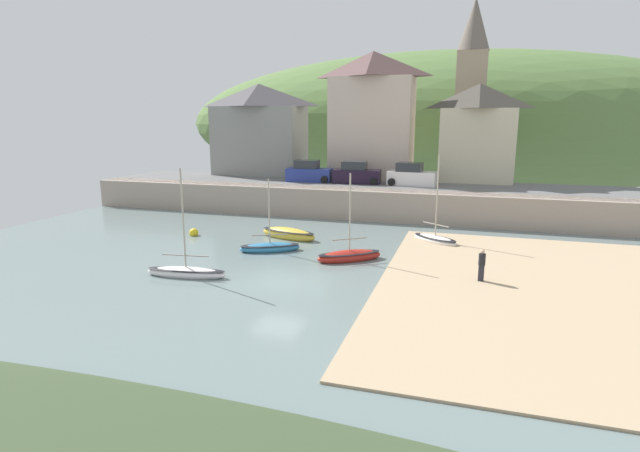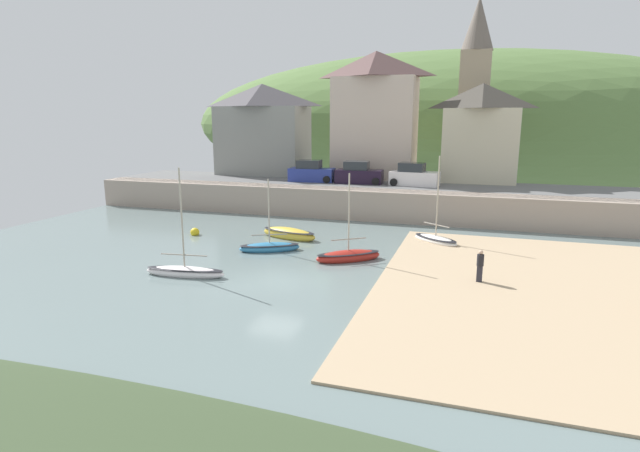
% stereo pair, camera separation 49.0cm
% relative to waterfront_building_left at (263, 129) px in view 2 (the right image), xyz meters
% --- Properties ---
extents(ground, '(48.00, 41.00, 0.61)m').
position_rel_waterfront_building_left_xyz_m(ground, '(13.26, -34.76, -6.83)').
color(ground, slate).
extents(quay_seawall, '(48.00, 9.40, 2.40)m').
position_rel_waterfront_building_left_xyz_m(quay_seawall, '(11.86, -7.70, -5.64)').
color(quay_seawall, '#A29081').
rests_on(quay_seawall, ground).
extents(hillside_backdrop, '(80.00, 44.00, 20.46)m').
position_rel_waterfront_building_left_xyz_m(hillside_backdrop, '(16.95, 30.00, 0.17)').
color(hillside_backdrop, '#56763D').
rests_on(hillside_backdrop, ground).
extents(waterfront_building_left, '(9.11, 5.21, 9.03)m').
position_rel_waterfront_building_left_xyz_m(waterfront_building_left, '(0.00, 0.00, 0.00)').
color(waterfront_building_left, gray).
rests_on(waterfront_building_left, ground).
extents(waterfront_building_centre, '(7.90, 4.67, 11.72)m').
position_rel_waterfront_building_left_xyz_m(waterfront_building_centre, '(11.60, -0.00, 1.37)').
color(waterfront_building_centre, beige).
rests_on(waterfront_building_centre, ground).
extents(waterfront_building_right, '(6.70, 4.64, 8.66)m').
position_rel_waterfront_building_left_xyz_m(waterfront_building_right, '(21.21, -0.00, -0.17)').
color(waterfront_building_right, beige).
rests_on(waterfront_building_right, ground).
extents(church_with_spire, '(3.00, 3.00, 16.70)m').
position_rel_waterfront_building_left_xyz_m(church_with_spire, '(20.35, 4.00, 4.00)').
color(church_with_spire, tan).
rests_on(church_with_spire, ground).
extents(sailboat_far_left, '(3.86, 2.78, 4.63)m').
position_rel_waterfront_building_left_xyz_m(sailboat_far_left, '(9.26, -19.93, -6.76)').
color(sailboat_far_left, teal).
rests_on(sailboat_far_left, ground).
extents(sailboat_blue_trim, '(4.41, 1.46, 5.82)m').
position_rel_waterfront_building_left_xyz_m(sailboat_blue_trim, '(7.07, -25.94, -6.74)').
color(sailboat_blue_trim, white).
rests_on(sailboat_blue_trim, ground).
extents(sailboat_nearest_shore, '(3.50, 3.02, 5.86)m').
position_rel_waterfront_building_left_xyz_m(sailboat_nearest_shore, '(18.90, -14.73, -6.75)').
color(sailboat_nearest_shore, white).
rests_on(sailboat_nearest_shore, ground).
extents(motorboat_with_cabin, '(4.46, 2.36, 0.93)m').
position_rel_waterfront_building_left_xyz_m(motorboat_with_cabin, '(9.17, -16.40, -6.71)').
color(motorboat_with_cabin, gold).
rests_on(motorboat_with_cabin, ground).
extents(rowboat_small_beached, '(3.86, 3.21, 5.24)m').
position_rel_waterfront_building_left_xyz_m(rowboat_small_beached, '(14.47, -20.52, -6.72)').
color(rowboat_small_beached, '#A9241B').
rests_on(rowboat_small_beached, ground).
extents(parked_car_near_slipway, '(4.19, 1.93, 1.95)m').
position_rel_waterfront_building_left_xyz_m(parked_car_near_slipway, '(6.75, -4.50, -3.79)').
color(parked_car_near_slipway, navy).
rests_on(parked_car_near_slipway, ground).
extents(parked_car_by_wall, '(4.17, 1.88, 1.95)m').
position_rel_waterfront_building_left_xyz_m(parked_car_by_wall, '(11.17, -4.50, -3.79)').
color(parked_car_by_wall, black).
rests_on(parked_car_by_wall, ground).
extents(parked_car_end_of_row, '(4.25, 2.11, 1.95)m').
position_rel_waterfront_building_left_xyz_m(parked_car_end_of_row, '(16.03, -4.50, -3.79)').
color(parked_car_end_of_row, silver).
rests_on(parked_car_end_of_row, ground).
extents(person_near_water, '(0.34, 0.34, 1.62)m').
position_rel_waterfront_building_left_xyz_m(person_near_water, '(21.72, -22.50, -6.01)').
color(person_near_water, '#282833').
rests_on(person_near_water, ground).
extents(mooring_buoy, '(0.63, 0.63, 0.63)m').
position_rel_waterfront_building_left_xyz_m(mooring_buoy, '(2.52, -17.60, -6.80)').
color(mooring_buoy, yellow).
rests_on(mooring_buoy, ground).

